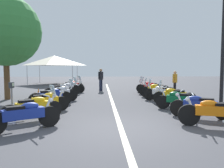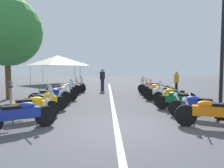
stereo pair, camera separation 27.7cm
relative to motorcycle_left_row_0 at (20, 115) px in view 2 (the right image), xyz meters
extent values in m
plane|color=#424247|center=(0.00, -2.81, -0.46)|extent=(80.00, 80.00, 0.00)
cube|color=beige|center=(6.16, -2.81, -0.46)|extent=(24.27, 0.16, 0.01)
cylinder|color=black|center=(0.41, -0.62, -0.14)|extent=(0.47, 0.61, 0.64)
cube|color=navy|center=(-0.01, 0.02, 0.04)|extent=(0.88, 1.12, 0.30)
ellipsoid|color=navy|center=(0.09, -0.13, 0.24)|extent=(0.51, 0.58, 0.22)
cube|color=black|center=(-0.14, 0.20, 0.22)|extent=(0.48, 0.54, 0.12)
cylinder|color=silver|center=(0.38, -0.57, 0.16)|extent=(0.22, 0.28, 0.58)
cylinder|color=silver|center=(0.35, -0.53, 0.52)|extent=(0.54, 0.38, 0.04)
sphere|color=silver|center=(0.44, -0.66, 0.36)|extent=(0.14, 0.14, 0.14)
cylinder|color=silver|center=(-0.12, 0.49, -0.23)|extent=(0.37, 0.50, 0.08)
cylinder|color=black|center=(1.73, -0.46, -0.15)|extent=(0.45, 0.59, 0.61)
cylinder|color=black|center=(0.93, 0.78, -0.15)|extent=(0.45, 0.59, 0.61)
cube|color=#EAB214|center=(1.33, 0.16, 0.03)|extent=(0.84, 1.10, 0.30)
ellipsoid|color=#EAB214|center=(1.43, 0.01, 0.23)|extent=(0.50, 0.58, 0.22)
cube|color=black|center=(1.21, 0.35, 0.21)|extent=(0.48, 0.54, 0.12)
cylinder|color=silver|center=(1.70, -0.41, 0.15)|extent=(0.22, 0.28, 0.58)
cylinder|color=silver|center=(1.68, -0.38, 0.51)|extent=(0.54, 0.37, 0.04)
sphere|color=silver|center=(1.76, -0.50, 0.35)|extent=(0.14, 0.14, 0.14)
cylinder|color=silver|center=(1.24, 0.63, -0.24)|extent=(0.37, 0.51, 0.08)
cube|color=silver|center=(1.72, -0.44, 0.58)|extent=(0.37, 0.30, 0.32)
cylinder|color=black|center=(3.01, -0.53, -0.15)|extent=(0.40, 0.61, 0.61)
cylinder|color=black|center=(2.39, 0.67, -0.15)|extent=(0.40, 0.61, 0.61)
cube|color=#EAB214|center=(2.70, 0.07, 0.03)|extent=(0.72, 1.04, 0.30)
ellipsoid|color=#EAB214|center=(2.78, -0.09, 0.23)|extent=(0.47, 0.58, 0.22)
cube|color=black|center=(2.60, 0.27, 0.21)|extent=(0.45, 0.55, 0.12)
cylinder|color=silver|center=(2.98, -0.48, 0.15)|extent=(0.19, 0.29, 0.58)
cylinder|color=silver|center=(2.96, -0.44, 0.51)|extent=(0.57, 0.32, 0.04)
sphere|color=silver|center=(3.03, -0.58, 0.35)|extent=(0.14, 0.14, 0.14)
cylinder|color=silver|center=(2.68, 0.51, -0.25)|extent=(0.32, 0.53, 0.08)
cylinder|color=black|center=(4.50, -0.44, -0.12)|extent=(0.46, 0.65, 0.67)
cylinder|color=black|center=(3.79, 0.78, -0.12)|extent=(0.46, 0.65, 0.67)
cube|color=navy|center=(4.14, 0.17, 0.06)|extent=(0.78, 1.06, 0.30)
ellipsoid|color=navy|center=(4.23, 0.01, 0.26)|extent=(0.49, 0.58, 0.22)
cube|color=black|center=(4.03, 0.36, 0.24)|extent=(0.47, 0.55, 0.12)
cylinder|color=silver|center=(4.47, -0.39, 0.18)|extent=(0.21, 0.29, 0.58)
cylinder|color=silver|center=(4.45, -0.35, 0.54)|extent=(0.56, 0.35, 0.04)
sphere|color=silver|center=(4.52, -0.48, 0.38)|extent=(0.14, 0.14, 0.14)
cylinder|color=silver|center=(4.08, 0.62, -0.22)|extent=(0.35, 0.52, 0.08)
cylinder|color=black|center=(5.82, -0.59, -0.13)|extent=(0.45, 0.63, 0.65)
cylinder|color=black|center=(5.13, 0.59, -0.13)|extent=(0.45, 0.63, 0.65)
cube|color=white|center=(5.47, 0.00, 0.05)|extent=(0.77, 1.04, 0.30)
ellipsoid|color=white|center=(5.56, -0.16, 0.25)|extent=(0.49, 0.58, 0.22)
cube|color=black|center=(5.36, 0.19, 0.23)|extent=(0.47, 0.55, 0.12)
cylinder|color=silver|center=(5.79, -0.54, 0.17)|extent=(0.21, 0.29, 0.58)
cylinder|color=silver|center=(5.77, -0.51, 0.53)|extent=(0.56, 0.35, 0.04)
sphere|color=silver|center=(5.84, -0.64, 0.37)|extent=(0.14, 0.14, 0.14)
cylinder|color=silver|center=(5.42, 0.45, -0.23)|extent=(0.35, 0.52, 0.08)
cube|color=silver|center=(5.81, -0.58, 0.60)|extent=(0.37, 0.29, 0.32)
cylinder|color=black|center=(7.25, -0.36, -0.13)|extent=(0.47, 0.63, 0.66)
cylinder|color=black|center=(6.51, 0.80, -0.13)|extent=(0.47, 0.63, 0.66)
cube|color=silver|center=(6.88, 0.22, 0.05)|extent=(0.80, 1.03, 0.30)
ellipsoid|color=silver|center=(6.97, 0.07, 0.25)|extent=(0.50, 0.58, 0.22)
cube|color=black|center=(6.76, 0.40, 0.23)|extent=(0.48, 0.54, 0.12)
cylinder|color=silver|center=(7.21, -0.31, 0.17)|extent=(0.21, 0.28, 0.58)
cylinder|color=silver|center=(7.19, -0.28, 0.53)|extent=(0.54, 0.37, 0.04)
sphere|color=silver|center=(7.27, -0.40, 0.37)|extent=(0.14, 0.14, 0.14)
cylinder|color=silver|center=(6.81, 0.66, -0.23)|extent=(0.36, 0.51, 0.08)
cylinder|color=black|center=(8.50, -0.49, -0.13)|extent=(0.46, 0.64, 0.66)
cylinder|color=black|center=(7.72, 0.83, -0.13)|extent=(0.46, 0.64, 0.66)
cube|color=silver|center=(8.11, 0.17, 0.05)|extent=(0.83, 1.14, 0.30)
ellipsoid|color=silver|center=(8.20, 0.02, 0.25)|extent=(0.49, 0.58, 0.22)
cube|color=black|center=(8.00, 0.36, 0.23)|extent=(0.47, 0.55, 0.12)
cylinder|color=silver|center=(8.47, -0.44, 0.17)|extent=(0.21, 0.29, 0.58)
cylinder|color=silver|center=(8.45, -0.40, 0.53)|extent=(0.56, 0.35, 0.04)
sphere|color=silver|center=(8.52, -0.53, 0.37)|extent=(0.14, 0.14, 0.14)
cylinder|color=silver|center=(8.03, 0.66, -0.23)|extent=(0.35, 0.51, 0.08)
cube|color=silver|center=(8.49, -0.47, 0.60)|extent=(0.37, 0.29, 0.32)
cylinder|color=black|center=(9.78, -0.70, -0.16)|extent=(0.36, 0.61, 0.61)
cylinder|color=black|center=(9.20, 0.68, -0.16)|extent=(0.36, 0.61, 0.61)
cube|color=silver|center=(9.49, -0.01, 0.02)|extent=(0.69, 1.16, 0.30)
ellipsoid|color=silver|center=(9.56, -0.18, 0.22)|extent=(0.44, 0.58, 0.22)
cube|color=black|center=(9.40, 0.19, 0.20)|extent=(0.42, 0.54, 0.12)
cylinder|color=silver|center=(9.75, -0.65, 0.14)|extent=(0.18, 0.29, 0.58)
cylinder|color=silver|center=(9.74, -0.61, 0.50)|extent=(0.59, 0.27, 0.04)
sphere|color=silver|center=(9.79, -0.75, 0.34)|extent=(0.14, 0.14, 0.14)
cylinder|color=silver|center=(9.48, 0.47, -0.25)|extent=(0.28, 0.54, 0.08)
cylinder|color=black|center=(11.17, -0.52, -0.15)|extent=(0.44, 0.60, 0.62)
cylinder|color=black|center=(10.45, 0.65, -0.15)|extent=(0.44, 0.60, 0.62)
cube|color=red|center=(10.81, 0.07, 0.03)|extent=(0.78, 1.03, 0.30)
ellipsoid|color=red|center=(10.91, -0.09, 0.23)|extent=(0.49, 0.58, 0.22)
cube|color=black|center=(10.70, 0.25, 0.21)|extent=(0.47, 0.55, 0.12)
cylinder|color=silver|center=(11.14, -0.46, 0.15)|extent=(0.21, 0.28, 0.58)
cylinder|color=silver|center=(11.12, -0.43, 0.51)|extent=(0.55, 0.36, 0.04)
sphere|color=silver|center=(11.20, -0.56, 0.35)|extent=(0.14, 0.14, 0.14)
cylinder|color=silver|center=(10.75, 0.51, -0.24)|extent=(0.36, 0.51, 0.08)
cube|color=silver|center=(11.16, -0.50, 0.58)|extent=(0.37, 0.29, 0.32)
cylinder|color=black|center=(0.33, -4.98, -0.12)|extent=(0.34, 0.68, 0.67)
cube|color=orange|center=(0.10, -5.70, 0.06)|extent=(0.62, 1.19, 0.30)
ellipsoid|color=orange|center=(0.15, -5.53, 0.26)|extent=(0.41, 0.57, 0.22)
cube|color=black|center=(0.03, -5.91, 0.24)|extent=(0.39, 0.54, 0.12)
cylinder|color=silver|center=(0.31, -5.03, 0.18)|extent=(0.16, 0.30, 0.58)
cylinder|color=silver|center=(0.30, -5.07, 0.54)|extent=(0.60, 0.23, 0.04)
sphere|color=silver|center=(0.34, -4.93, 0.38)|extent=(0.14, 0.14, 0.14)
cylinder|color=black|center=(1.68, -5.12, -0.15)|extent=(0.41, 0.62, 0.62)
cylinder|color=black|center=(1.00, -6.47, -0.15)|extent=(0.41, 0.62, 0.62)
cube|color=navy|center=(1.34, -5.80, 0.03)|extent=(0.77, 1.15, 0.30)
ellipsoid|color=navy|center=(1.42, -5.63, 0.23)|extent=(0.47, 0.58, 0.22)
cube|color=black|center=(1.24, -5.99, 0.21)|extent=(0.45, 0.55, 0.12)
cylinder|color=silver|center=(1.66, -5.18, 0.15)|extent=(0.19, 0.29, 0.58)
cylinder|color=silver|center=(1.64, -5.21, 0.51)|extent=(0.57, 0.32, 0.04)
sphere|color=silver|center=(1.71, -5.08, 0.35)|extent=(0.14, 0.14, 0.14)
cylinder|color=silver|center=(0.98, -6.12, -0.24)|extent=(0.32, 0.53, 0.08)
cylinder|color=black|center=(3.17, -4.95, -0.16)|extent=(0.39, 0.61, 0.61)
cylinder|color=black|center=(2.54, -6.22, -0.16)|extent=(0.39, 0.61, 0.61)
cube|color=#0C592D|center=(2.86, -5.59, 0.02)|extent=(0.73, 1.09, 0.30)
ellipsoid|color=#0C592D|center=(2.94, -5.43, 0.22)|extent=(0.46, 0.58, 0.22)
cube|color=black|center=(2.76, -5.78, 0.20)|extent=(0.45, 0.55, 0.12)
cylinder|color=silver|center=(3.14, -5.01, 0.14)|extent=(0.19, 0.29, 0.58)
cylinder|color=silver|center=(3.13, -5.04, 0.50)|extent=(0.57, 0.31, 0.04)
sphere|color=silver|center=(3.19, -4.91, 0.34)|extent=(0.14, 0.14, 0.14)
cylinder|color=silver|center=(2.51, -5.89, -0.25)|extent=(0.31, 0.53, 0.08)
cylinder|color=black|center=(4.43, -5.15, -0.13)|extent=(0.43, 0.64, 0.65)
cylinder|color=black|center=(3.76, -6.41, -0.13)|extent=(0.43, 0.64, 0.65)
cube|color=#EAB214|center=(4.09, -5.78, 0.05)|extent=(0.76, 1.09, 0.30)
ellipsoid|color=#EAB214|center=(4.18, -5.62, 0.25)|extent=(0.47, 0.58, 0.22)
cube|color=black|center=(3.99, -5.97, 0.23)|extent=(0.46, 0.55, 0.12)
cylinder|color=silver|center=(4.40, -5.20, 0.17)|extent=(0.20, 0.29, 0.58)
cylinder|color=silver|center=(4.38, -5.24, 0.53)|extent=(0.57, 0.33, 0.04)
sphere|color=silver|center=(4.45, -5.10, 0.37)|extent=(0.14, 0.14, 0.14)
cylinder|color=silver|center=(3.73, -6.07, -0.23)|extent=(0.33, 0.52, 0.08)
cube|color=silver|center=(4.42, -5.16, 0.60)|extent=(0.37, 0.28, 0.32)
cylinder|color=black|center=(5.80, -4.93, -0.12)|extent=(0.42, 0.67, 0.67)
cylinder|color=black|center=(5.14, -6.31, -0.12)|extent=(0.42, 0.67, 0.67)
cube|color=white|center=(5.47, -5.62, 0.06)|extent=(0.75, 1.17, 0.30)
ellipsoid|color=white|center=(5.54, -5.46, 0.26)|extent=(0.46, 0.58, 0.22)
cube|color=black|center=(5.37, -5.82, 0.24)|extent=(0.44, 0.55, 0.12)
cylinder|color=silver|center=(5.77, -4.98, 0.18)|extent=(0.19, 0.29, 0.58)
cylinder|color=silver|center=(5.75, -5.02, 0.54)|extent=(0.58, 0.30, 0.04)
sphere|color=silver|center=(5.82, -4.88, 0.38)|extent=(0.14, 0.14, 0.14)
cylinder|color=silver|center=(5.11, -5.96, -0.22)|extent=(0.31, 0.53, 0.08)
cube|color=silver|center=(5.79, -4.94, 0.61)|extent=(0.38, 0.26, 0.32)
cylinder|color=black|center=(7.10, -4.96, -0.12)|extent=(0.36, 0.68, 0.67)
cylinder|color=black|center=(6.60, -6.35, -0.12)|extent=(0.36, 0.68, 0.67)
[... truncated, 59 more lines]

